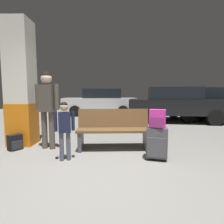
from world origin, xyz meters
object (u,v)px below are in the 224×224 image
Objects in this scene: child at (64,125)px; parked_car_side at (208,103)px; backpack_bright at (157,119)px; parked_car_far at (100,101)px; suitcase at (157,143)px; backpack_dark_floor at (15,142)px; bench at (114,129)px; parked_car_near at (176,104)px; adult at (47,102)px; structural_pillar at (21,84)px.

parked_car_side reaches higher than child.
backpack_bright is 0.08× the size of parked_car_far.
suitcase is 1.73m from child.
backpack_dark_floor is (-2.97, 0.59, -0.15)m from suitcase.
child is (-1.70, -0.04, 0.35)m from suitcase.
child is 1.50m from backpack_dark_floor.
backpack_bright reaches higher than suitcase.
suitcase is at bearing -40.11° from bench.
parked_car_near is at bearing 67.71° from backpack_bright.
adult is at bearing 179.37° from bench.
suitcase is 7.48m from parked_car_far.
parked_car_far is at bearing 143.22° from parked_car_near.
parked_car_side is 0.98× the size of parked_car_near.
structural_pillar reaches higher than backpack_bright.
structural_pillar is 2.45m from bench.
child is at bearing -90.97° from parked_car_far.
parked_car_near is (1.92, 4.68, 0.48)m from suitcase.
bench is 0.95× the size of adult.
parked_car_near is at bearing 36.48° from structural_pillar.
parked_car_far is 0.98× the size of parked_car_side.
backpack_dark_floor is at bearing -177.59° from bench.
bench is 1.49× the size of child.
child is 3.19× the size of backpack_dark_floor.
bench is 2.18m from backpack_dark_floor.
bench is 0.38× the size of parked_car_near.
parked_car_side is (5.36, 5.39, 0.14)m from child.
suitcase is 0.56× the size of child.
parked_car_side is at bearing 55.56° from suitcase.
structural_pillar is 0.69× the size of parked_car_near.
parked_car_far is (-1.57, 7.30, 0.03)m from backpack_bright.
adult is 1.13m from backpack_dark_floor.
parked_car_far reaches higher than suitcase.
adult reaches higher than parked_car_far.
suitcase is 2.48m from adult.
adult is 5.79m from parked_car_near.
backpack_bright is (0.80, -0.68, 0.33)m from bench.
adult is (0.74, -0.35, -0.40)m from structural_pillar.
adult is at bearing -25.23° from structural_pillar.
suitcase is 5.09m from parked_car_near.
bench is at bearing 38.68° from child.
suitcase reaches higher than backpack_dark_floor.
suitcase is at bearing -112.29° from parked_car_near.
structural_pillar reaches higher than backpack_dark_floor.
parked_car_near is at bearing 40.00° from backpack_dark_floor.
parked_car_far reaches higher than backpack_dark_floor.
backpack_bright is at bearing -165.66° from suitcase.
suitcase is 3.03m from backpack_dark_floor.
parked_car_near is (3.62, 4.72, 0.14)m from child.
parked_car_side is (4.47, 4.67, 0.36)m from bench.
structural_pillar is 1.87m from child.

